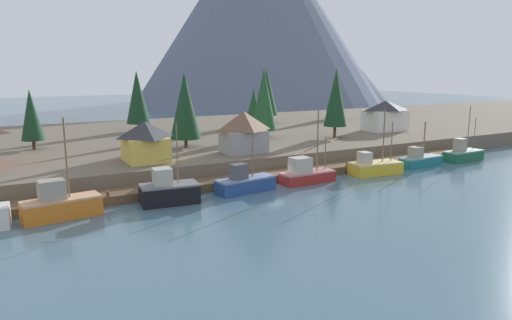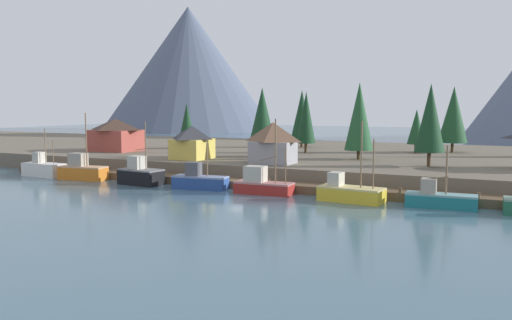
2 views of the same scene
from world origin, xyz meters
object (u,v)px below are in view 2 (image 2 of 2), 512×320
fishing_boat_orange (82,170)px  conifer_near_right (306,117)px  fishing_boat_teal (439,198)px  conifer_back_right (416,127)px  fishing_boat_red (262,184)px  conifer_far_right (262,118)px  house_yellow (192,142)px  fishing_boat_white (43,169)px  conifer_near_left (359,116)px  fishing_boat_black (140,175)px  fishing_boat_yellow (350,192)px  fishing_boat_blue (199,181)px  house_red (116,134)px  house_grey (273,142)px  conifer_centre (302,115)px  conifer_mid_left (430,118)px  conifer_back_left (453,115)px  conifer_far_left (187,122)px

fishing_boat_orange → conifer_near_right: (23.68, 28.92, 7.33)m
fishing_boat_teal → conifer_back_right: size_ratio=0.94×
fishing_boat_red → conifer_far_right: size_ratio=0.82×
fishing_boat_teal → conifer_near_right: conifer_near_right is taller
house_yellow → fishing_boat_red: bearing=-32.9°
fishing_boat_white → conifer_near_left: conifer_near_left is taller
fishing_boat_black → conifer_near_left: (24.22, 21.95, 7.73)m
fishing_boat_yellow → fishing_boat_white: bearing=-174.2°
fishing_boat_black → fishing_boat_teal: fishing_boat_black is taller
fishing_boat_blue → fishing_boat_orange: bearing=173.6°
fishing_boat_yellow → house_red: bearing=165.9°
house_grey → conifer_far_right: 10.46m
fishing_boat_blue → conifer_centre: size_ratio=0.64×
conifer_mid_left → conifer_centre: (-27.48, 24.34, -0.11)m
fishing_boat_red → conifer_far_right: 22.13m
conifer_far_right → conifer_mid_left: bearing=-6.1°
fishing_boat_red → conifer_back_left: bearing=64.6°
fishing_boat_red → conifer_far_right: conifer_far_right is taller
conifer_back_right → conifer_centre: conifer_centre is taller
fishing_boat_orange → fishing_boat_teal: (49.13, 0.35, -0.38)m
fishing_boat_red → conifer_far_left: conifer_far_left is taller
house_grey → house_red: bearing=168.6°
conifer_near_right → fishing_boat_teal: bearing=-48.3°
house_yellow → house_red: 21.60m
fishing_boat_orange → conifer_mid_left: bearing=12.8°
fishing_boat_yellow → conifer_centre: bearing=123.7°
fishing_boat_blue → conifer_far_left: bearing=119.3°
fishing_boat_yellow → house_grey: (-14.32, 11.09, 4.48)m
house_grey → house_red: (-34.46, 6.93, 0.02)m
house_yellow → fishing_boat_white: bearing=-150.0°
fishing_boat_black → conifer_mid_left: size_ratio=0.77×
house_yellow → conifer_centre: bearing=76.8°
conifer_back_left → fishing_boat_yellow: bearing=-99.5°
conifer_back_right → conifer_centre: 23.09m
fishing_boat_blue → house_yellow: 14.61m
conifer_mid_left → conifer_centre: 36.71m
fishing_boat_teal → conifer_near_left: size_ratio=0.62×
fishing_boat_white → house_red: house_red is taller
conifer_back_left → conifer_centre: size_ratio=1.02×
fishing_boat_yellow → conifer_near_left: size_ratio=0.77×
house_red → conifer_back_left: 60.44m
fishing_boat_red → fishing_boat_teal: size_ratio=1.26×
fishing_boat_red → house_red: (-37.71, 17.53, 4.33)m
fishing_boat_black → conifer_far_right: size_ratio=0.78×
house_grey → house_red: size_ratio=0.74×
fishing_boat_white → conifer_centre: size_ratio=0.64×
house_grey → fishing_boat_orange: bearing=-156.8°
fishing_boat_white → conifer_near_left: bearing=30.6°
house_grey → conifer_near_left: (9.48, 10.90, 3.58)m
fishing_boat_red → fishing_boat_black: bearing=179.8°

